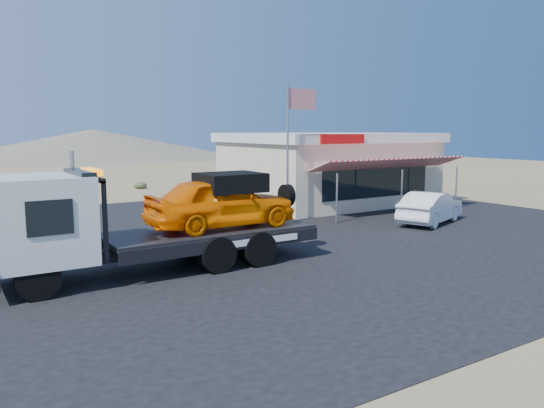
{
  "coord_description": "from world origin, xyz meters",
  "views": [
    {
      "loc": [
        -8.32,
        -14.54,
        4.09
      ],
      "look_at": [
        1.67,
        1.03,
        1.5
      ],
      "focal_mm": 35.0,
      "sensor_mm": 36.0,
      "label": 1
    }
  ],
  "objects_px": {
    "tow_truck": "(156,216)",
    "flagpole": "(292,138)",
    "white_sedan": "(431,207)",
    "jerky_store": "(327,167)"
  },
  "relations": [
    {
      "from": "flagpole",
      "to": "jerky_store",
      "type": "bearing_deg",
      "value": 38.79
    },
    {
      "from": "white_sedan",
      "to": "jerky_store",
      "type": "distance_m",
      "value": 8.03
    },
    {
      "from": "jerky_store",
      "to": "flagpole",
      "type": "xyz_separation_m",
      "value": [
        -5.57,
        -4.47,
        1.77
      ]
    },
    {
      "from": "jerky_store",
      "to": "flagpole",
      "type": "bearing_deg",
      "value": -141.21
    },
    {
      "from": "tow_truck",
      "to": "flagpole",
      "type": "relative_size",
      "value": 1.52
    },
    {
      "from": "white_sedan",
      "to": "jerky_store",
      "type": "relative_size",
      "value": 0.41
    },
    {
      "from": "tow_truck",
      "to": "jerky_store",
      "type": "xyz_separation_m",
      "value": [
        13.5,
        9.02,
        0.35
      ]
    },
    {
      "from": "flagpole",
      "to": "tow_truck",
      "type": "bearing_deg",
      "value": -150.15
    },
    {
      "from": "tow_truck",
      "to": "white_sedan",
      "type": "xyz_separation_m",
      "value": [
        12.98,
        1.12,
        -0.92
      ]
    },
    {
      "from": "white_sedan",
      "to": "jerky_store",
      "type": "height_order",
      "value": "jerky_store"
    }
  ]
}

